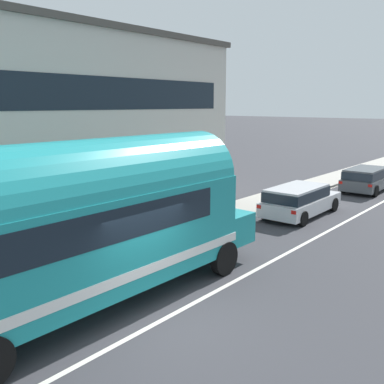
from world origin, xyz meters
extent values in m
plane|color=#38383D|center=(0.00, 0.00, 0.00)|extent=(300.00, 300.00, 0.00)
cube|color=silver|center=(0.00, 12.00, 0.00)|extent=(0.14, 80.00, 0.01)
cube|color=silver|center=(-3.50, 12.00, 0.00)|extent=(0.12, 80.00, 0.01)
cube|color=#ADA89E|center=(-4.55, 10.00, 0.07)|extent=(2.11, 90.00, 0.15)
cube|color=beige|center=(-10.80, 3.16, 3.80)|extent=(8.73, 16.24, 7.60)
cube|color=#4C4742|center=(-10.80, 3.16, 7.72)|extent=(9.03, 16.54, 0.24)
cube|color=black|center=(-6.46, 3.16, 1.80)|extent=(0.08, 14.24, 1.20)
cube|color=black|center=(-6.46, 3.16, 5.30)|extent=(0.08, 14.24, 1.20)
cube|color=teal|center=(-1.76, -0.90, 1.75)|extent=(2.61, 8.95, 2.30)
cylinder|color=teal|center=(-1.76, -0.90, 2.90)|extent=(2.56, 8.85, 2.45)
cube|color=teal|center=(-1.69, 4.22, 1.07)|extent=(2.28, 1.33, 0.95)
cube|color=white|center=(-1.76, -0.90, 1.10)|extent=(2.65, 9.00, 0.24)
cube|color=black|center=(-1.76, -1.20, 2.35)|extent=(2.62, 7.16, 0.76)
cube|color=black|center=(-1.70, 3.62, 2.40)|extent=(2.14, 0.13, 0.96)
cube|color=silver|center=(-1.69, 4.91, 0.95)|extent=(0.90, 0.11, 0.56)
cylinder|color=black|center=(-2.88, 3.18, 0.50)|extent=(0.27, 1.00, 1.00)
cylinder|color=black|center=(-0.54, 3.15, 0.50)|extent=(0.27, 1.00, 1.00)
cube|color=silver|center=(-1.99, 11.01, 0.52)|extent=(1.88, 4.68, 0.60)
cube|color=silver|center=(-1.98, 10.53, 1.09)|extent=(1.67, 3.23, 0.55)
cube|color=black|center=(-1.98, 10.53, 1.06)|extent=(1.73, 3.27, 0.43)
cube|color=red|center=(-2.75, 8.66, 0.70)|extent=(0.20, 0.04, 0.14)
cube|color=red|center=(-1.17, 8.67, 0.70)|extent=(0.20, 0.04, 0.14)
cylinder|color=black|center=(-2.88, 12.63, 0.32)|extent=(0.21, 0.64, 0.64)
cylinder|color=black|center=(-1.14, 12.65, 0.32)|extent=(0.21, 0.64, 0.64)
cylinder|color=black|center=(-2.84, 9.36, 0.32)|extent=(0.21, 0.64, 0.64)
cylinder|color=black|center=(-1.10, 9.39, 0.32)|extent=(0.21, 0.64, 0.64)
cube|color=#474C51|center=(-1.60, 18.64, 0.52)|extent=(1.89, 4.34, 0.60)
cube|color=#474C51|center=(-1.60, 18.16, 1.09)|extent=(1.67, 3.09, 0.55)
cube|color=black|center=(-1.60, 18.16, 1.06)|extent=(1.73, 3.13, 0.43)
cube|color=red|center=(-2.35, 16.46, 0.70)|extent=(0.20, 0.04, 0.14)
cube|color=red|center=(-0.78, 16.49, 0.70)|extent=(0.20, 0.04, 0.14)
cylinder|color=black|center=(-2.50, 20.08, 0.32)|extent=(0.21, 0.64, 0.64)
cylinder|color=black|center=(-2.45, 17.17, 0.32)|extent=(0.21, 0.64, 0.64)
cylinder|color=black|center=(-0.71, 17.20, 0.32)|extent=(0.21, 0.64, 0.64)
camera|label=1|loc=(6.49, -6.65, 4.90)|focal=40.63mm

